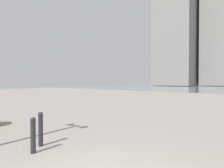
% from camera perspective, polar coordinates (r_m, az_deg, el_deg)
% --- Properties ---
extents(building_annex, '(11.71, 13.94, 35.79)m').
position_cam_1_polar(building_annex, '(71.39, 17.59, 13.34)').
color(building_annex, gray).
rests_on(building_annex, ground).
extents(bollard_near, '(0.13, 0.13, 0.86)m').
position_cam_1_polar(bollard_near, '(5.35, -20.95, -12.87)').
color(bollard_near, '#232328').
rests_on(bollard_near, ground).
extents(bollard_mid, '(0.13, 0.13, 0.90)m').
position_cam_1_polar(bollard_mid, '(5.83, -19.12, -11.47)').
color(bollard_mid, '#232328').
rests_on(bollard_mid, ground).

